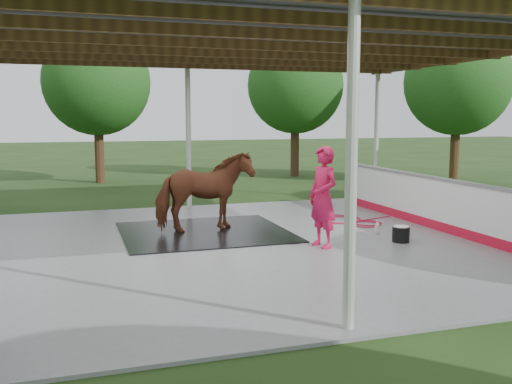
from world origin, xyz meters
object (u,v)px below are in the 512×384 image
object	(u,v)px
handler	(323,197)
wash_bucket	(401,234)
horse	(204,192)
dasher_board	(439,205)

from	to	relation	value
handler	wash_bucket	xyz separation A→B (m)	(1.65, -0.09, -0.79)
wash_bucket	horse	bearing A→B (deg)	148.99
handler	wash_bucket	size ratio (longest dim) A/B	5.58
dasher_board	wash_bucket	xyz separation A→B (m)	(-1.47, -0.84, -0.38)
handler	wash_bucket	bearing A→B (deg)	73.29
handler	dasher_board	bearing A→B (deg)	89.93
dasher_board	handler	world-z (taller)	handler
horse	wash_bucket	distance (m)	4.14
wash_bucket	handler	bearing A→B (deg)	176.90
dasher_board	horse	xyz separation A→B (m)	(-4.96, 1.26, 0.33)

